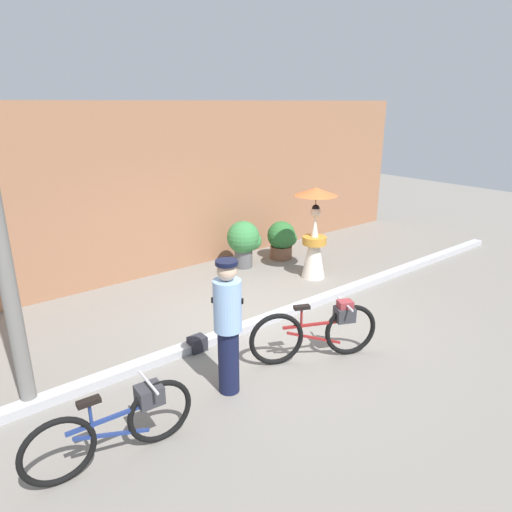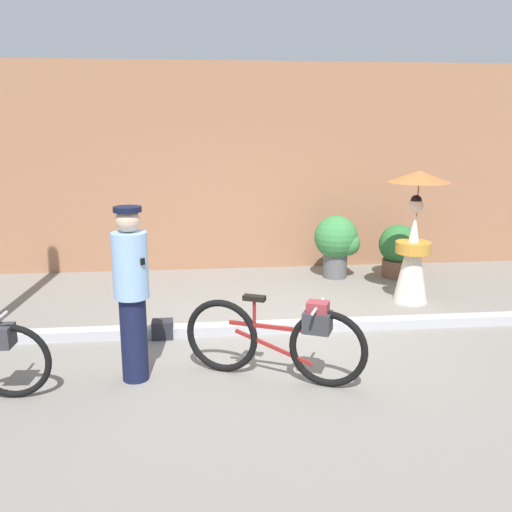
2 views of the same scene
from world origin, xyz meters
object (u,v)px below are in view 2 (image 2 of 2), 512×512
object	(u,v)px
bicycle_near_officer	(280,338)
person_officer	(132,290)
backpack_on_pavement	(162,329)
person_with_parasol	(414,236)
potted_plant_small	(400,249)
potted_plant_by_door	(337,242)

from	to	relation	value
bicycle_near_officer	person_officer	distance (m)	1.52
backpack_on_pavement	person_officer	bearing A→B (deg)	-100.67
person_with_parasol	potted_plant_small	size ratio (longest dim) A/B	2.13
person_with_parasol	potted_plant_by_door	xyz separation A→B (m)	(-0.75, 1.37, -0.36)
potted_plant_by_door	person_with_parasol	bearing A→B (deg)	-61.37
person_with_parasol	potted_plant_by_door	size ratio (longest dim) A/B	1.80
backpack_on_pavement	potted_plant_small	bearing A→B (deg)	32.27
bicycle_near_officer	person_with_parasol	xyz separation A→B (m)	(2.23, 2.31, 0.52)
bicycle_near_officer	potted_plant_by_door	bearing A→B (deg)	67.96
person_with_parasol	backpack_on_pavement	bearing A→B (deg)	-162.83
bicycle_near_officer	person_officer	size ratio (longest dim) A/B	0.99
person_officer	potted_plant_small	size ratio (longest dim) A/B	1.99
person_with_parasol	potted_plant_small	world-z (taller)	person_with_parasol
bicycle_near_officer	potted_plant_by_door	size ratio (longest dim) A/B	1.68
bicycle_near_officer	backpack_on_pavement	bearing A→B (deg)	134.50
bicycle_near_officer	potted_plant_small	bearing A→B (deg)	55.03
potted_plant_by_door	bicycle_near_officer	bearing A→B (deg)	-112.04
person_officer	potted_plant_by_door	bearing A→B (deg)	50.37
person_with_parasol	backpack_on_pavement	xyz separation A→B (m)	(-3.46, -1.07, -0.85)
potted_plant_small	person_with_parasol	bearing A→B (deg)	-102.61
potted_plant_small	backpack_on_pavement	world-z (taller)	potted_plant_small
person_with_parasol	backpack_on_pavement	world-z (taller)	person_with_parasol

